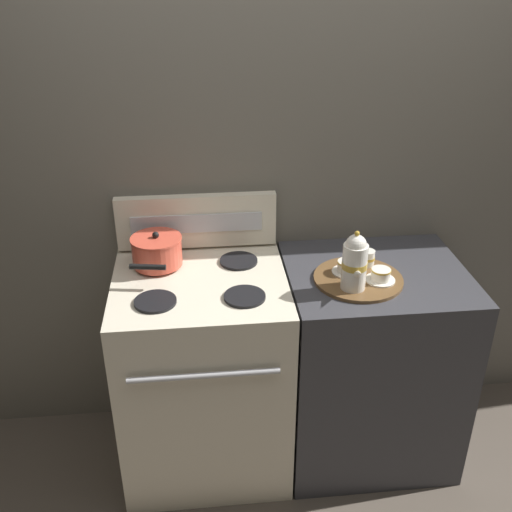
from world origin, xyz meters
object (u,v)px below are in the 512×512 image
object	(u,v)px
teacup_right	(381,275)
saucepan	(157,251)
serving_tray	(358,279)
stove	(204,373)
teapot	(355,262)
creamer_jug	(367,258)
teacup_left	(347,267)

from	to	relation	value
teacup_right	saucepan	bearing A→B (deg)	165.07
serving_tray	stove	bearing A→B (deg)	174.57
saucepan	serving_tray	xyz separation A→B (m)	(0.81, -0.20, -0.07)
stove	teacup_right	size ratio (longest dim) A/B	7.98
stove	teapot	xyz separation A→B (m)	(0.59, -0.14, 0.59)
saucepan	creamer_jug	size ratio (longest dim) A/B	4.51
serving_tray	teapot	bearing A→B (deg)	-119.53
serving_tray	teacup_right	bearing A→B (deg)	-22.55
teapot	teacup_left	size ratio (longest dim) A/B	2.06
stove	teacup_left	distance (m)	0.78
serving_tray	teacup_left	world-z (taller)	teacup_left
stove	teapot	distance (m)	0.85
teacup_left	stove	bearing A→B (deg)	178.64
serving_tray	teacup_left	xyz separation A→B (m)	(-0.04, 0.05, 0.03)
teapot	teacup_left	bearing A→B (deg)	87.67
saucepan	teacup_left	xyz separation A→B (m)	(0.77, -0.16, -0.03)
teacup_right	stove	bearing A→B (deg)	172.55
stove	saucepan	world-z (taller)	saucepan
saucepan	creamer_jug	distance (m)	0.87
stove	creamer_jug	bearing A→B (deg)	3.13
creamer_jug	teapot	bearing A→B (deg)	-120.94
serving_tray	creamer_jug	distance (m)	0.12
saucepan	teapot	xyz separation A→B (m)	(0.76, -0.28, 0.05)
stove	saucepan	xyz separation A→B (m)	(-0.17, 0.14, 0.54)
stove	saucepan	bearing A→B (deg)	140.00
teapot	creamer_jug	world-z (taller)	teapot
teapot	serving_tray	bearing A→B (deg)	60.47
saucepan	teacup_left	distance (m)	0.79
teapot	creamer_jug	distance (m)	0.22
stove	teacup_left	bearing A→B (deg)	-1.36
teapot	teacup_right	size ratio (longest dim) A/B	2.06
stove	teacup_left	xyz separation A→B (m)	(0.60, -0.01, 0.50)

